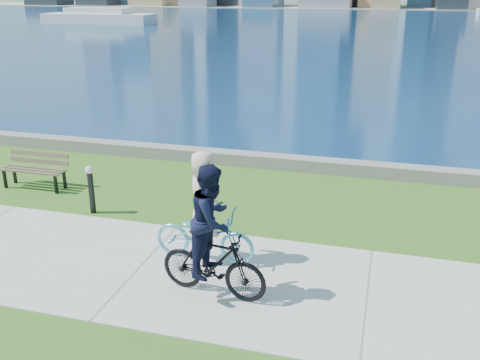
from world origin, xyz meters
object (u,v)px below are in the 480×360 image
object	(u,v)px
cyclist_woman	(204,221)
park_bench	(35,167)
bollard_lamp	(91,186)
cyclist_man	(213,243)

from	to	relation	value
cyclist_woman	park_bench	bearing A→B (deg)	66.14
bollard_lamp	cyclist_woman	distance (m)	3.45
park_bench	cyclist_man	size ratio (longest dim) A/B	0.74
cyclist_woman	cyclist_man	size ratio (longest dim) A/B	0.93
bollard_lamp	cyclist_woman	xyz separation A→B (m)	(3.15, -1.42, 0.17)
bollard_lamp	cyclist_woman	world-z (taller)	cyclist_woman
cyclist_man	bollard_lamp	bearing A→B (deg)	62.96
park_bench	bollard_lamp	world-z (taller)	bollard_lamp
bollard_lamp	cyclist_man	distance (m)	4.46
cyclist_woman	cyclist_man	xyz separation A→B (m)	(0.53, -1.09, 0.16)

